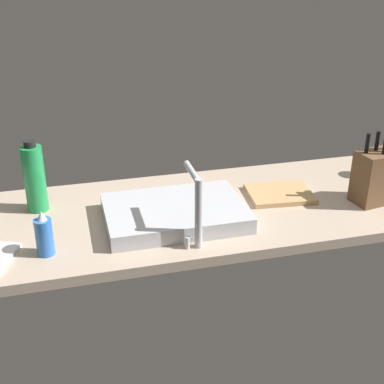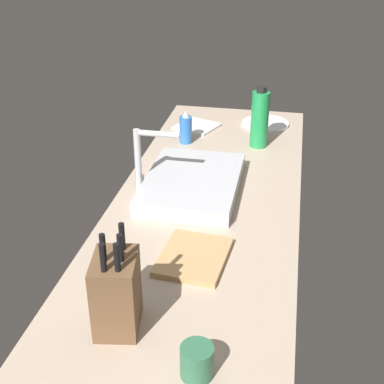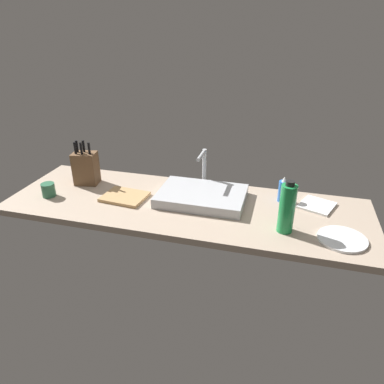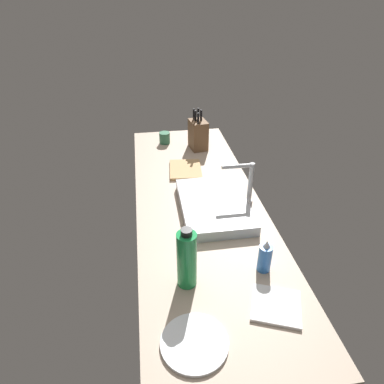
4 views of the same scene
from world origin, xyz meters
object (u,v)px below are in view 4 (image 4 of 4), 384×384
sink_basin (214,205)px  dish_towel (276,306)px  dinner_plate (194,343)px  coffee_mug (165,138)px  faucet (247,180)px  cutting_board (185,170)px  soap_bottle (265,257)px  water_bottle (187,259)px  knife_block (198,134)px

sink_basin → dish_towel: sink_basin is taller
dinner_plate → coffee_mug: (-154.45, 3.69, 3.25)cm
dinner_plate → dish_towel: 32.17cm
sink_basin → faucet: 20.35cm
cutting_board → soap_bottle: bearing=13.1°
faucet → dinner_plate: (73.57, -37.57, -13.54)cm
water_bottle → dinner_plate: size_ratio=1.18×
dish_towel → soap_bottle: bearing=175.3°
soap_bottle → dish_towel: bearing=-4.7°
cutting_board → soap_bottle: 86.90cm
sink_basin → dish_towel: (60.75, 9.64, -2.11)cm
soap_bottle → dish_towel: (18.20, -1.50, -5.74)cm
dinner_plate → soap_bottle: bearing=131.1°
cutting_board → dish_towel: size_ratio=1.37×
sink_basin → cutting_board: bearing=-168.5°
cutting_board → dinner_plate: (112.46, -12.46, -0.30)cm
soap_bottle → dinner_plate: (27.99, -32.14, -5.74)cm
cutting_board → coffee_mug: coffee_mug is taller
cutting_board → water_bottle: (86.85, -11.23, 11.21)cm
water_bottle → dinner_plate: water_bottle is taller
soap_bottle → dish_towel: size_ratio=0.85×
sink_basin → dinner_plate: 73.64cm
cutting_board → coffee_mug: (-41.99, -8.77, 2.95)cm
knife_block → dish_towel: bearing=-6.8°
cutting_board → soap_bottle: soap_bottle is taller
sink_basin → water_bottle: (44.93, -19.77, 9.40)cm
knife_block → water_bottle: size_ratio=1.02×
cutting_board → water_bottle: water_bottle is taller
dish_towel → coffee_mug: coffee_mug is taller
water_bottle → dinner_plate: 28.11cm
dish_towel → coffee_mug: 147.19cm
dish_towel → dinner_plate: bearing=-72.3°
sink_basin → coffee_mug: coffee_mug is taller
faucet → soap_bottle: 46.56cm
soap_bottle → coffee_mug: soap_bottle is taller
sink_basin → water_bottle: 49.98cm
dinner_plate → knife_block: bearing=170.0°
knife_block → cutting_board: size_ratio=1.13×
water_bottle → coffee_mug: (-128.84, 2.45, -8.26)cm
coffee_mug → knife_block: bearing=61.4°
sink_basin → dish_towel: 61.55cm
water_bottle → coffee_mug: 129.13cm
sink_basin → faucet: bearing=100.4°
knife_block → coffee_mug: size_ratio=3.41×
soap_bottle → dinner_plate: soap_bottle is taller
knife_block → water_bottle: (117.15, -23.94, 2.15)cm
sink_basin → soap_bottle: 44.13cm
faucet → dish_towel: faucet is taller
faucet → water_bottle: size_ratio=0.90×
water_bottle → dinner_plate: (25.61, -1.24, -11.51)cm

